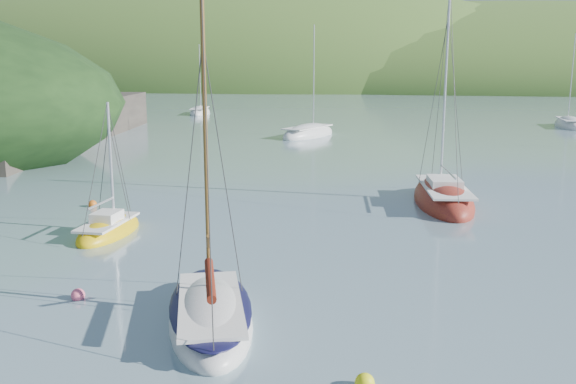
% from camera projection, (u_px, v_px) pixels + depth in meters
% --- Properties ---
extents(ground, '(700.00, 700.00, 0.00)m').
position_uv_depth(ground, '(255.00, 328.00, 17.58)').
color(ground, slate).
rests_on(ground, ground).
extents(shoreline_hills, '(690.00, 135.00, 56.00)m').
position_uv_depth(shoreline_hills, '(380.00, 84.00, 184.46)').
color(shoreline_hills, '#3A6125').
rests_on(shoreline_hills, ground).
extents(daysailer_white, '(4.36, 6.67, 9.64)m').
position_uv_depth(daysailer_white, '(211.00, 316.00, 17.80)').
color(daysailer_white, white).
rests_on(daysailer_white, ground).
extents(sloop_red, '(3.90, 8.28, 11.77)m').
position_uv_depth(sloop_red, '(443.00, 200.00, 32.42)').
color(sloop_red, '#9C391C').
rests_on(sloop_red, ground).
extents(sailboat_yellow, '(1.90, 4.57, 6.01)m').
position_uv_depth(sailboat_yellow, '(109.00, 230.00, 26.89)').
color(sailboat_yellow, yellow).
rests_on(sailboat_yellow, ground).
extents(distant_sloop_a, '(5.32, 8.32, 11.20)m').
position_uv_depth(distant_sloop_a, '(308.00, 134.00, 60.45)').
color(distant_sloop_a, white).
rests_on(distant_sloop_a, ground).
extents(distant_sloop_b, '(2.75, 7.53, 10.69)m').
position_uv_depth(distant_sloop_b, '(569.00, 125.00, 68.67)').
color(distant_sloop_b, white).
rests_on(distant_sloop_b, ground).
extents(distant_sloop_c, '(3.69, 7.23, 9.84)m').
position_uv_depth(distant_sloop_c, '(200.00, 113.00, 84.75)').
color(distant_sloop_c, white).
rests_on(distant_sloop_c, ground).
extents(mooring_buoys, '(25.68, 15.48, 0.49)m').
position_uv_depth(mooring_buoys, '(329.00, 275.00, 21.50)').
color(mooring_buoys, '#F0F114').
rests_on(mooring_buoys, ground).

